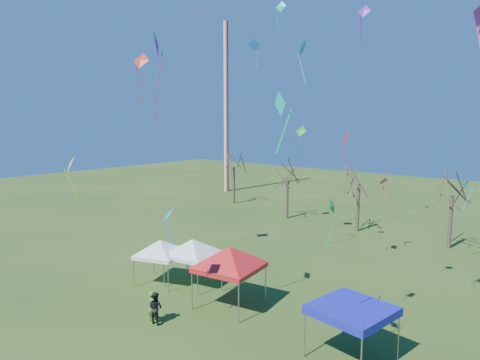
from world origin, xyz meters
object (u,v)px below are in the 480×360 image
at_px(tree_2, 360,167).
at_px(radio_mast, 226,108).
at_px(tent_blue, 352,311).
at_px(person_dark, 156,308).
at_px(tree_1, 288,166).
at_px(tree_3, 453,177).
at_px(tent_white_mid, 192,242).
at_px(tent_white_west, 160,243).
at_px(tent_red, 229,250).
at_px(person_green, 152,307).
at_px(tree_0, 234,154).

bearing_deg(tree_2, radio_mast, 159.43).
distance_m(tent_blue, person_dark, 10.22).
distance_m(radio_mast, tent_blue, 48.04).
xyz_separation_m(tree_1, tree_3, (16.80, -0.60, 0.29)).
bearing_deg(tent_white_mid, person_dark, -64.33).
height_order(tree_2, tree_3, tree_2).
bearing_deg(tent_white_west, tent_blue, -2.00).
relative_size(tent_red, person_green, 2.70).
bearing_deg(tent_white_west, tent_white_mid, 31.74).
bearing_deg(tree_2, tent_white_mid, -97.04).
height_order(tent_white_west, tent_blue, tent_white_west).
relative_size(tent_white_mid, tent_blue, 1.09).
height_order(tree_0, person_dark, tree_0).
bearing_deg(person_dark, tree_1, -79.48).
distance_m(radio_mast, tree_2, 28.08).
relative_size(tent_white_west, tent_red, 0.78).
bearing_deg(tree_2, tent_white_west, -101.60).
xyz_separation_m(tree_0, tree_2, (18.48, -3.01, -0.20)).
distance_m(tree_2, tent_red, 21.09).
height_order(radio_mast, tent_blue, radio_mast).
distance_m(tent_red, person_green, 5.19).
distance_m(tree_3, tent_white_mid, 22.58).
distance_m(radio_mast, tent_red, 41.87).
height_order(tree_0, tent_red, tree_0).
height_order(tent_white_west, tent_red, tent_red).
height_order(tree_3, person_dark, tree_3).
bearing_deg(tree_1, tree_3, -2.06).
relative_size(person_dark, person_green, 1.00).
bearing_deg(tree_0, tent_blue, -41.20).
distance_m(tent_blue, person_green, 10.47).
xyz_separation_m(tree_1, person_dark, (8.39, -25.23, -4.94)).
relative_size(tree_0, tent_blue, 2.33).
relative_size(radio_mast, tree_2, 3.06).
xyz_separation_m(tree_1, tent_white_west, (4.09, -21.29, -3.05)).
xyz_separation_m(tree_0, tent_white_west, (14.17, -24.02, -3.75)).
distance_m(radio_mast, tree_0, 11.45).
bearing_deg(person_dark, tent_red, -119.31).
relative_size(tree_0, tent_white_west, 2.34).
height_order(radio_mast, person_green, radio_mast).
distance_m(tent_white_mid, tent_blue, 12.09).
bearing_deg(radio_mast, tent_blue, -41.53).
distance_m(tent_red, person_dark, 5.09).
relative_size(tree_3, tent_white_west, 2.19).
bearing_deg(tent_blue, person_green, -160.39).
relative_size(radio_mast, tree_3, 3.16).
bearing_deg(person_green, person_dark, -165.50).
relative_size(tent_white_mid, person_dark, 2.30).
bearing_deg(tent_red, tree_0, 130.15).
xyz_separation_m(tree_3, person_green, (-8.66, -24.65, -5.22)).
xyz_separation_m(tent_red, person_dark, (-1.62, -4.14, -2.49)).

